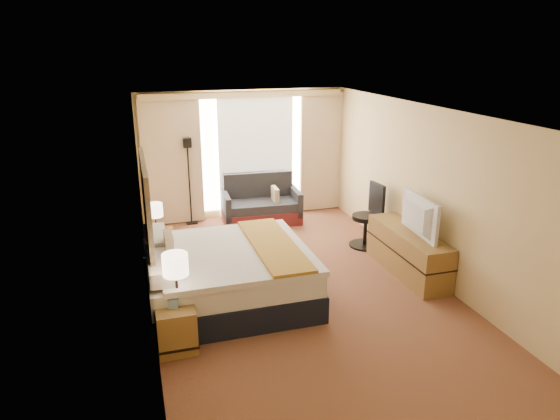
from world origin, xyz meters
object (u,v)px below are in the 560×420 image
object	(u,v)px
television	(413,216)
bed	(227,274)
loveseat	(261,206)
lamp_left	(175,266)
media_dresser	(408,252)
nightstand_right	(161,248)
desk_chair	(369,219)
floor_lamp	(188,164)
lamp_right	(155,211)
nightstand_left	(176,327)

from	to	relation	value
television	bed	bearing A→B (deg)	93.04
loveseat	lamp_left	distance (m)	4.54
media_dresser	lamp_left	world-z (taller)	lamp_left
nightstand_right	desk_chair	size ratio (longest dim) A/B	0.48
bed	television	xyz separation A→B (m)	(2.84, -0.07, 0.61)
loveseat	floor_lamp	world-z (taller)	floor_lamp
lamp_left	lamp_right	size ratio (longest dim) A/B	1.21
loveseat	floor_lamp	size ratio (longest dim) A/B	0.91
television	nightstand_left	bearing A→B (deg)	108.39
nightstand_left	nightstand_right	world-z (taller)	same
media_dresser	lamp_left	bearing A→B (deg)	-164.90
loveseat	nightstand_right	bearing A→B (deg)	-140.30
nightstand_right	media_dresser	distance (m)	3.97
media_dresser	bed	distance (m)	2.89
bed	television	distance (m)	2.91
nightstand_right	desk_chair	bearing A→B (deg)	-4.10
media_dresser	television	size ratio (longest dim) A/B	1.71
loveseat	floor_lamp	distance (m)	1.68
lamp_left	television	world-z (taller)	television
media_dresser	television	distance (m)	0.67
nightstand_left	floor_lamp	xyz separation A→B (m)	(0.72, 4.35, 0.95)
nightstand_left	lamp_right	bearing A→B (deg)	91.20
nightstand_right	bed	bearing A→B (deg)	-62.07
nightstand_left	desk_chair	distance (m)	4.25
nightstand_left	nightstand_right	xyz separation A→B (m)	(0.00, 2.50, 0.00)
bed	lamp_left	bearing A→B (deg)	-129.88
nightstand_left	television	xyz separation A→B (m)	(3.65, 0.90, 0.73)
lamp_right	desk_chair	bearing A→B (deg)	-2.85
floor_lamp	lamp_left	xyz separation A→B (m)	(-0.67, -4.29, -0.19)
media_dresser	lamp_left	size ratio (longest dim) A/B	2.85
loveseat	television	bearing A→B (deg)	-60.36
loveseat	desk_chair	bearing A→B (deg)	-46.70
nightstand_left	nightstand_right	distance (m)	2.50
television	media_dresser	bearing A→B (deg)	-14.32
media_dresser	lamp_right	distance (m)	4.04
desk_chair	bed	bearing A→B (deg)	-160.52
bed	desk_chair	xyz separation A→B (m)	(2.80, 1.27, 0.11)
nightstand_right	lamp_left	bearing A→B (deg)	-88.89
floor_lamp	television	world-z (taller)	floor_lamp
loveseat	lamp_right	size ratio (longest dim) A/B	3.04
desk_chair	television	size ratio (longest dim) A/B	1.09
lamp_left	lamp_right	distance (m)	2.36
nightstand_right	floor_lamp	size ratio (longest dim) A/B	0.32
nightstand_right	media_dresser	world-z (taller)	media_dresser
loveseat	lamp_right	distance (m)	2.77
media_dresser	floor_lamp	bearing A→B (deg)	132.08
nightstand_left	nightstand_right	bearing A→B (deg)	90.00
floor_lamp	desk_chair	bearing A→B (deg)	-36.13
desk_chair	lamp_left	xyz separation A→B (m)	(-3.56, -2.18, 0.53)
media_dresser	loveseat	xyz separation A→B (m)	(-1.60, 2.99, -0.03)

